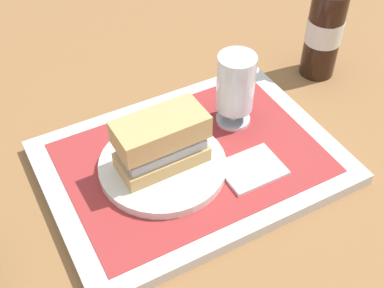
{
  "coord_description": "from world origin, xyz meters",
  "views": [
    {
      "loc": [
        -0.26,
        -0.47,
        0.57
      ],
      "look_at": [
        0.0,
        0.0,
        0.05
      ],
      "focal_mm": 47.12,
      "sensor_mm": 36.0,
      "label": 1
    }
  ],
  "objects_px": {
    "sandwich": "(164,141)",
    "beer_glass": "(235,88)",
    "plate": "(163,166)",
    "beer_bottle": "(326,24)"
  },
  "relations": [
    {
      "from": "sandwich",
      "to": "beer_bottle",
      "type": "height_order",
      "value": "beer_bottle"
    },
    {
      "from": "beer_bottle",
      "to": "beer_glass",
      "type": "bearing_deg",
      "value": -164.51
    },
    {
      "from": "beer_bottle",
      "to": "plate",
      "type": "bearing_deg",
      "value": -164.17
    },
    {
      "from": "sandwich",
      "to": "beer_bottle",
      "type": "relative_size",
      "value": 0.51
    },
    {
      "from": "plate",
      "to": "beer_bottle",
      "type": "bearing_deg",
      "value": 15.83
    },
    {
      "from": "beer_glass",
      "to": "plate",
      "type": "bearing_deg",
      "value": -163.66
    },
    {
      "from": "sandwich",
      "to": "beer_glass",
      "type": "relative_size",
      "value": 1.08
    },
    {
      "from": "plate",
      "to": "beer_bottle",
      "type": "distance_m",
      "value": 0.4
    },
    {
      "from": "plate",
      "to": "beer_bottle",
      "type": "height_order",
      "value": "beer_bottle"
    },
    {
      "from": "sandwich",
      "to": "beer_glass",
      "type": "height_order",
      "value": "beer_glass"
    }
  ]
}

